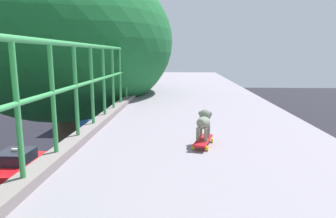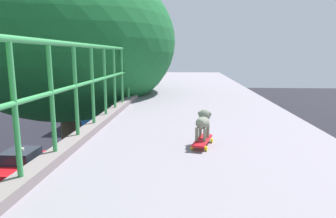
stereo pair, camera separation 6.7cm
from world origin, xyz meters
name	(u,v)px [view 1 (the left image)]	position (x,y,z in m)	size (l,w,h in m)	color
car_black_fifth	(51,200)	(-4.35, 10.08, 0.66)	(1.88, 4.26, 1.44)	black
car_red_taxi_sixth	(16,167)	(-7.71, 13.52, 0.73)	(1.84, 3.94, 1.69)	red
car_silver_seventh	(92,156)	(-4.29, 15.61, 0.68)	(1.97, 4.02, 1.48)	#B9B1BD
city_bus	(93,100)	(-7.98, 28.48, 1.99)	(2.57, 10.95, 3.54)	#1D5191
roadside_tree_mid	(63,43)	(-2.25, 7.01, 6.84)	(5.94, 5.94, 9.04)	#4C3E2E
toy_skateboard	(203,141)	(1.24, 2.16, 5.56)	(0.27, 0.53, 0.08)	red
small_dog	(204,121)	(1.25, 2.22, 5.78)	(0.21, 0.36, 0.33)	gray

